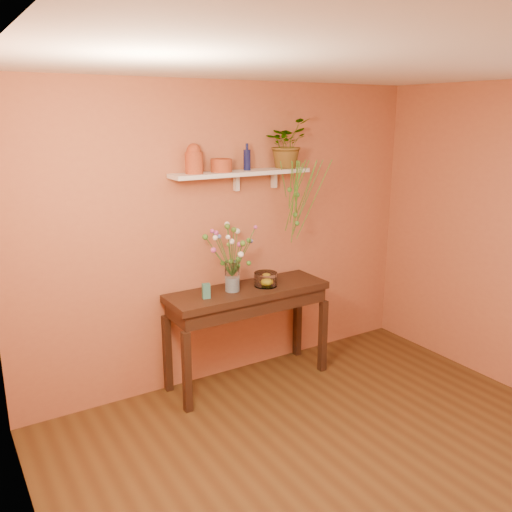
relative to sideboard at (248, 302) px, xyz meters
name	(u,v)px	position (x,y,z in m)	size (l,w,h in m)	color
room	(390,296)	(-0.03, -1.74, 0.58)	(4.04, 4.04, 2.70)	#503517
sideboard	(248,302)	(0.00, 0.00, 0.00)	(1.49, 0.48, 0.90)	#381C12
wall_shelf	(242,173)	(0.03, 0.13, 1.14)	(1.30, 0.24, 0.19)	white
terracotta_jug	(194,159)	(-0.43, 0.13, 1.28)	(0.19, 0.19, 0.25)	#B34B20
terracotta_pot	(221,165)	(-0.17, 0.14, 1.22)	(0.18, 0.18, 0.11)	#B34B20
blue_bottle	(247,159)	(0.08, 0.14, 1.26)	(0.08, 0.08, 0.23)	#101545
spider_plant	(286,143)	(0.50, 0.14, 1.39)	(0.40, 0.34, 0.44)	#41802D
plant_fronds	(297,199)	(0.51, -0.02, 0.90)	(0.50, 0.35, 0.76)	#41802D
glass_vase	(232,279)	(-0.15, 0.01, 0.25)	(0.13, 0.13, 0.27)	white
bouquet	(231,244)	(-0.16, 0.01, 0.56)	(0.46, 0.38, 0.46)	#386B28
glass_bowl	(266,280)	(0.17, -0.03, 0.19)	(0.21, 0.21, 0.13)	white
lemon	(266,281)	(0.19, -0.02, 0.17)	(0.07, 0.07, 0.07)	yellow
carton	(206,291)	(-0.44, -0.05, 0.20)	(0.06, 0.05, 0.13)	#326485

